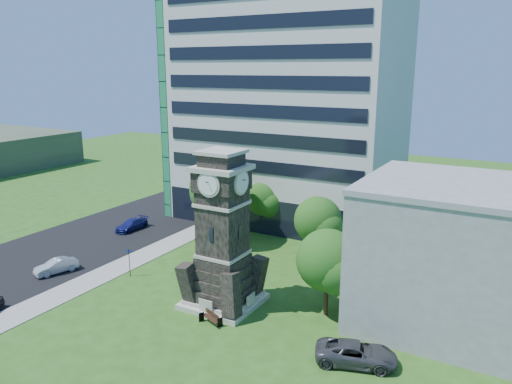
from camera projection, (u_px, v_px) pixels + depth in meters
The scene contains 15 objects.
ground at pixel (178, 305), 39.07m from camera, with size 160.00×160.00×0.00m, color #285117.
sidewalk at pixel (132, 261), 47.83m from camera, with size 3.00×70.00×0.06m, color gray.
street at pixel (71, 246), 51.91m from camera, with size 14.00×80.00×0.02m, color black.
clock_tower at pixel (223, 240), 38.04m from camera, with size 5.40×5.40×12.22m.
office_tall at pixel (288, 101), 58.96m from camera, with size 26.20×15.11×28.60m.
office_low at pixel (472, 256), 35.00m from camera, with size 15.20×12.20×10.40m.
car_street_mid at pixel (56, 266), 45.09m from camera, with size 1.32×3.79×1.25m, color #A0A2A8.
car_street_north at pixel (131, 225), 57.05m from camera, with size 1.71×4.20×1.22m, color navy.
car_east_lot at pixel (356, 353), 31.17m from camera, with size 2.35×5.09×1.42m, color #424247.
park_bench at pixel (211, 318), 36.14m from camera, with size 1.72×0.46×0.89m.
street_sign at pixel (129, 260), 44.11m from camera, with size 0.61×0.06×2.52m.
tree_nw at pixel (220, 192), 51.97m from camera, with size 7.02×6.38×8.95m.
tree_nc at pixel (266, 199), 56.05m from camera, with size 4.85×4.40×6.11m.
tree_ne at pixel (318, 222), 47.32m from camera, with size 5.01×4.55×6.29m.
tree_east at pixel (328, 262), 36.53m from camera, with size 5.09×4.63×6.70m.
Camera 1 is at (22.99, -28.07, 18.06)m, focal length 35.00 mm.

